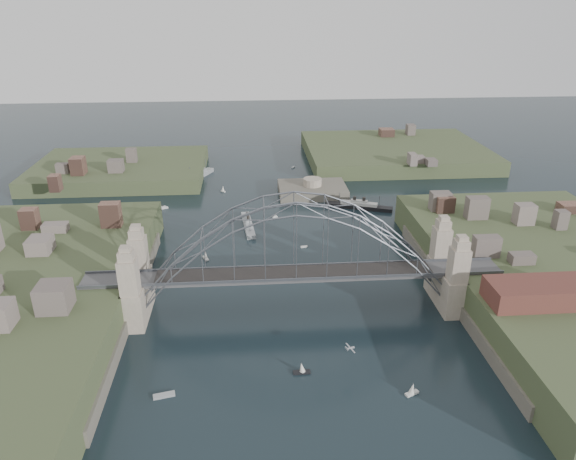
{
  "coord_description": "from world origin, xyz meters",
  "views": [
    {
      "loc": [
        -8.53,
        -93.94,
        58.75
      ],
      "look_at": [
        0.0,
        18.0,
        10.0
      ],
      "focal_mm": 33.08,
      "sensor_mm": 36.0,
      "label": 1
    }
  ],
  "objects_px": {
    "wharf_shed": "(543,293)",
    "naval_cruiser_far": "(198,176)",
    "naval_cruiser_near": "(248,224)",
    "ocean_liner": "(359,206)",
    "bridge": "(295,255)",
    "fort_island": "(312,195)"
  },
  "relations": [
    {
      "from": "wharf_shed",
      "to": "naval_cruiser_far",
      "type": "bearing_deg",
      "value": 124.18
    },
    {
      "from": "bridge",
      "to": "naval_cruiser_near",
      "type": "relative_size",
      "value": 4.73
    },
    {
      "from": "fort_island",
      "to": "ocean_liner",
      "type": "height_order",
      "value": "fort_island"
    },
    {
      "from": "bridge",
      "to": "ocean_liner",
      "type": "height_order",
      "value": "bridge"
    },
    {
      "from": "naval_cruiser_far",
      "to": "ocean_liner",
      "type": "xyz_separation_m",
      "value": [
        51.52,
        -34.25,
        -0.18
      ]
    },
    {
      "from": "naval_cruiser_far",
      "to": "ocean_liner",
      "type": "bearing_deg",
      "value": -33.62
    },
    {
      "from": "fort_island",
      "to": "naval_cruiser_near",
      "type": "distance_m",
      "value": 33.67
    },
    {
      "from": "wharf_shed",
      "to": "naval_cruiser_far",
      "type": "xyz_separation_m",
      "value": [
        -70.8,
        104.25,
        -9.05
      ]
    },
    {
      "from": "wharf_shed",
      "to": "naval_cruiser_far",
      "type": "relative_size",
      "value": 1.15
    },
    {
      "from": "fort_island",
      "to": "wharf_shed",
      "type": "relative_size",
      "value": 1.1
    },
    {
      "from": "fort_island",
      "to": "naval_cruiser_far",
      "type": "distance_m",
      "value": 43.79
    },
    {
      "from": "bridge",
      "to": "naval_cruiser_far",
      "type": "height_order",
      "value": "bridge"
    },
    {
      "from": "fort_island",
      "to": "ocean_liner",
      "type": "relative_size",
      "value": 1.1
    },
    {
      "from": "bridge",
      "to": "fort_island",
      "type": "xyz_separation_m",
      "value": [
        12.0,
        70.0,
        -12.66
      ]
    },
    {
      "from": "wharf_shed",
      "to": "naval_cruiser_near",
      "type": "xyz_separation_m",
      "value": [
        -53.31,
        57.96,
        -9.18
      ]
    },
    {
      "from": "naval_cruiser_far",
      "to": "ocean_liner",
      "type": "height_order",
      "value": "naval_cruiser_far"
    },
    {
      "from": "wharf_shed",
      "to": "naval_cruiser_near",
      "type": "height_order",
      "value": "wharf_shed"
    },
    {
      "from": "bridge",
      "to": "naval_cruiser_near",
      "type": "bearing_deg",
      "value": 101.96
    },
    {
      "from": "fort_island",
      "to": "naval_cruiser_far",
      "type": "bearing_deg",
      "value": 152.44
    },
    {
      "from": "bridge",
      "to": "wharf_shed",
      "type": "height_order",
      "value": "bridge"
    },
    {
      "from": "naval_cruiser_near",
      "to": "ocean_liner",
      "type": "distance_m",
      "value": 36.09
    },
    {
      "from": "fort_island",
      "to": "naval_cruiser_far",
      "type": "xyz_separation_m",
      "value": [
        -38.8,
        20.25,
        1.29
      ]
    }
  ]
}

